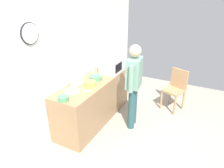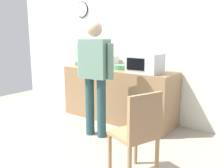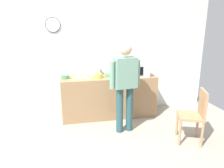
{
  "view_description": "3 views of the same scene",
  "coord_description": "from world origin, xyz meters",
  "px_view_note": "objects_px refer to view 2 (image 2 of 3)",
  "views": [
    {
      "loc": [
        -2.93,
        -0.81,
        2.53
      ],
      "look_at": [
        0.42,
        0.9,
        0.82
      ],
      "focal_mm": 32.94,
      "sensor_mm": 36.0,
      "label": 1
    },
    {
      "loc": [
        2.64,
        -2.2,
        1.49
      ],
      "look_at": [
        0.43,
        0.79,
        0.73
      ],
      "focal_mm": 39.06,
      "sensor_mm": 36.0,
      "label": 2
    },
    {
      "loc": [
        -0.58,
        -3.12,
        1.96
      ],
      "look_at": [
        0.25,
        0.89,
        0.82
      ],
      "focal_mm": 33.57,
      "sensor_mm": 36.0,
      "label": 3
    }
  ],
  "objects_px": {
    "cereal_bowl": "(79,63)",
    "fork_utensil": "(92,68)",
    "salad_bowl": "(104,66)",
    "sandwich_plate": "(95,65)",
    "microwave": "(145,63)",
    "spoon_utensil": "(145,69)",
    "toaster": "(112,61)",
    "mixing_bowl": "(120,67)",
    "wooden_chair": "(138,132)",
    "person_standing": "(95,70)"
  },
  "relations": [
    {
      "from": "cereal_bowl",
      "to": "person_standing",
      "type": "xyz_separation_m",
      "value": [
        1.08,
        -0.79,
        0.04
      ]
    },
    {
      "from": "microwave",
      "to": "person_standing",
      "type": "distance_m",
      "value": 0.81
    },
    {
      "from": "fork_utensil",
      "to": "mixing_bowl",
      "type": "bearing_deg",
      "value": 13.9
    },
    {
      "from": "mixing_bowl",
      "to": "microwave",
      "type": "bearing_deg",
      "value": -10.19
    },
    {
      "from": "cereal_bowl",
      "to": "person_standing",
      "type": "distance_m",
      "value": 1.34
    },
    {
      "from": "fork_utensil",
      "to": "cereal_bowl",
      "type": "bearing_deg",
      "value": 162.87
    },
    {
      "from": "toaster",
      "to": "mixing_bowl",
      "type": "bearing_deg",
      "value": -31.62
    },
    {
      "from": "salad_bowl",
      "to": "wooden_chair",
      "type": "xyz_separation_m",
      "value": [
        1.48,
        -1.32,
        -0.43
      ]
    },
    {
      "from": "microwave",
      "to": "mixing_bowl",
      "type": "height_order",
      "value": "microwave"
    },
    {
      "from": "mixing_bowl",
      "to": "fork_utensil",
      "type": "bearing_deg",
      "value": -166.1
    },
    {
      "from": "person_standing",
      "to": "fork_utensil",
      "type": "bearing_deg",
      "value": 133.57
    },
    {
      "from": "mixing_bowl",
      "to": "toaster",
      "type": "xyz_separation_m",
      "value": [
        -0.34,
        0.21,
        0.06
      ]
    },
    {
      "from": "salad_bowl",
      "to": "toaster",
      "type": "xyz_separation_m",
      "value": [
        -0.04,
        0.28,
        0.05
      ]
    },
    {
      "from": "salad_bowl",
      "to": "toaster",
      "type": "distance_m",
      "value": 0.29
    },
    {
      "from": "microwave",
      "to": "fork_utensil",
      "type": "relative_size",
      "value": 2.94
    },
    {
      "from": "mixing_bowl",
      "to": "toaster",
      "type": "distance_m",
      "value": 0.4
    },
    {
      "from": "sandwich_plate",
      "to": "salad_bowl",
      "type": "bearing_deg",
      "value": -25.7
    },
    {
      "from": "cereal_bowl",
      "to": "mixing_bowl",
      "type": "xyz_separation_m",
      "value": [
        0.98,
        -0.01,
        0.0
      ]
    },
    {
      "from": "salad_bowl",
      "to": "spoon_utensil",
      "type": "distance_m",
      "value": 0.73
    },
    {
      "from": "cereal_bowl",
      "to": "toaster",
      "type": "relative_size",
      "value": 0.81
    },
    {
      "from": "toaster",
      "to": "salad_bowl",
      "type": "bearing_deg",
      "value": -82.52
    },
    {
      "from": "cereal_bowl",
      "to": "spoon_utensil",
      "type": "relative_size",
      "value": 1.04
    },
    {
      "from": "sandwich_plate",
      "to": "fork_utensil",
      "type": "relative_size",
      "value": 1.56
    },
    {
      "from": "cereal_bowl",
      "to": "toaster",
      "type": "distance_m",
      "value": 0.67
    },
    {
      "from": "microwave",
      "to": "salad_bowl",
      "type": "bearing_deg",
      "value": 178.6
    },
    {
      "from": "sandwich_plate",
      "to": "person_standing",
      "type": "bearing_deg",
      "value": -49.38
    },
    {
      "from": "sandwich_plate",
      "to": "spoon_utensil",
      "type": "height_order",
      "value": "sandwich_plate"
    },
    {
      "from": "microwave",
      "to": "wooden_chair",
      "type": "xyz_separation_m",
      "value": [
        0.65,
        -1.3,
        -0.53
      ]
    },
    {
      "from": "sandwich_plate",
      "to": "spoon_utensil",
      "type": "bearing_deg",
      "value": 9.21
    },
    {
      "from": "wooden_chair",
      "to": "mixing_bowl",
      "type": "bearing_deg",
      "value": 130.24
    },
    {
      "from": "cereal_bowl",
      "to": "mixing_bowl",
      "type": "bearing_deg",
      "value": -0.76
    },
    {
      "from": "microwave",
      "to": "cereal_bowl",
      "type": "distance_m",
      "value": 1.52
    },
    {
      "from": "sandwich_plate",
      "to": "cereal_bowl",
      "type": "bearing_deg",
      "value": -166.7
    },
    {
      "from": "toaster",
      "to": "fork_utensil",
      "type": "xyz_separation_m",
      "value": [
        -0.18,
        -0.34,
        -0.1
      ]
    },
    {
      "from": "sandwich_plate",
      "to": "microwave",
      "type": "bearing_deg",
      "value": -9.01
    },
    {
      "from": "person_standing",
      "to": "wooden_chair",
      "type": "height_order",
      "value": "person_standing"
    },
    {
      "from": "spoon_utensil",
      "to": "person_standing",
      "type": "relative_size",
      "value": 0.1
    },
    {
      "from": "salad_bowl",
      "to": "cereal_bowl",
      "type": "height_order",
      "value": "salad_bowl"
    },
    {
      "from": "microwave",
      "to": "spoon_utensil",
      "type": "distance_m",
      "value": 0.42
    },
    {
      "from": "mixing_bowl",
      "to": "person_standing",
      "type": "bearing_deg",
      "value": -82.85
    },
    {
      "from": "person_standing",
      "to": "spoon_utensil",
      "type": "bearing_deg",
      "value": 76.55
    },
    {
      "from": "wooden_chair",
      "to": "spoon_utensil",
      "type": "bearing_deg",
      "value": 116.87
    },
    {
      "from": "sandwich_plate",
      "to": "fork_utensil",
      "type": "bearing_deg",
      "value": -59.84
    },
    {
      "from": "mixing_bowl",
      "to": "person_standing",
      "type": "height_order",
      "value": "person_standing"
    },
    {
      "from": "cereal_bowl",
      "to": "person_standing",
      "type": "height_order",
      "value": "person_standing"
    },
    {
      "from": "sandwich_plate",
      "to": "cereal_bowl",
      "type": "relative_size",
      "value": 1.49
    },
    {
      "from": "person_standing",
      "to": "wooden_chair",
      "type": "bearing_deg",
      "value": -29.57
    },
    {
      "from": "fork_utensil",
      "to": "salad_bowl",
      "type": "bearing_deg",
      "value": 13.94
    },
    {
      "from": "sandwich_plate",
      "to": "toaster",
      "type": "xyz_separation_m",
      "value": [
        0.31,
        0.12,
        0.08
      ]
    },
    {
      "from": "cereal_bowl",
      "to": "fork_utensil",
      "type": "height_order",
      "value": "cereal_bowl"
    }
  ]
}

